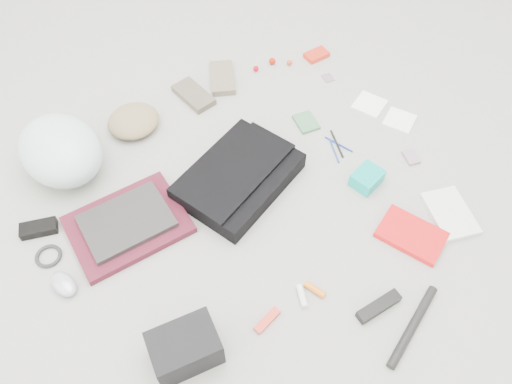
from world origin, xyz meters
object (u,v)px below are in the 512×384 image
bike_helmet (61,150)px  accordion_wallet (367,178)px  book_red (411,235)px  camera_bag (185,348)px  laptop (127,221)px  messenger_bag (238,178)px

bike_helmet → accordion_wallet: 1.12m
book_red → accordion_wallet: size_ratio=1.99×
accordion_wallet → camera_bag: bearing=179.0°
laptop → accordion_wallet: (0.82, -0.30, -0.01)m
camera_bag → accordion_wallet: 0.89m
laptop → camera_bag: bearing=-93.6°
bike_helmet → camera_bag: 0.87m
book_red → accordion_wallet: accordion_wallet is taller
camera_bag → book_red: 0.84m
laptop → accordion_wallet: bearing=-19.2°
messenger_bag → laptop: (-0.42, 0.05, 0.00)m
laptop → accordion_wallet: 0.87m
book_red → messenger_bag: bearing=102.9°
messenger_bag → bike_helmet: bike_helmet is taller
laptop → camera_bag: 0.51m
messenger_bag → bike_helmet: size_ratio=1.23×
laptop → book_red: 0.98m
book_red → accordion_wallet: 0.26m
laptop → bike_helmet: (-0.08, 0.36, 0.07)m
laptop → messenger_bag: bearing=-5.5°
messenger_bag → camera_bag: bearing=-155.6°
laptop → bike_helmet: bearing=103.4°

